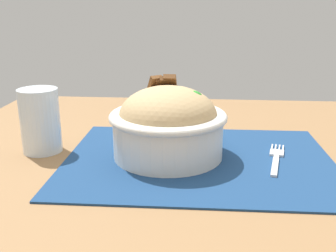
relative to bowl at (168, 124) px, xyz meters
name	(u,v)px	position (x,y,z in m)	size (l,w,h in m)	color
table	(221,209)	(0.09, -0.03, -0.13)	(1.02, 0.88, 0.76)	olive
placemat	(199,160)	(0.05, -0.01, -0.06)	(0.42, 0.31, 0.00)	navy
bowl	(168,124)	(0.00, 0.00, 0.00)	(0.19, 0.19, 0.13)	silver
fork	(276,158)	(0.17, 0.00, -0.05)	(0.04, 0.13, 0.00)	silver
drinking_glass	(41,125)	(-0.21, 0.01, -0.01)	(0.06, 0.06, 0.11)	silver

